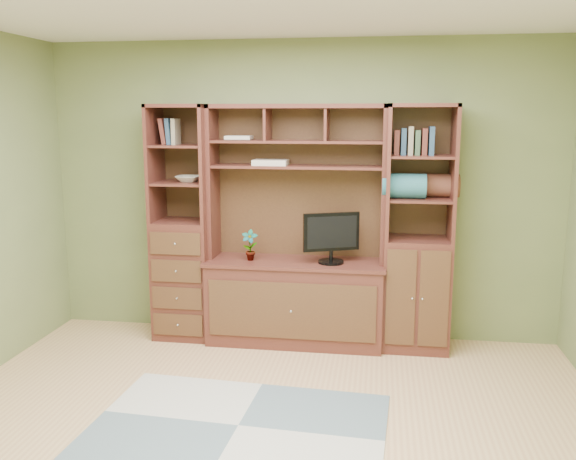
% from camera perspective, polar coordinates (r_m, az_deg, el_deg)
% --- Properties ---
extents(room, '(4.60, 4.10, 2.64)m').
position_cam_1_polar(room, '(3.43, -3.14, -0.40)').
color(room, tan).
rests_on(room, ground).
extents(center_hutch, '(1.54, 0.53, 2.05)m').
position_cam_1_polar(center_hutch, '(5.16, 0.69, 0.28)').
color(center_hutch, '#4F231B').
rests_on(center_hutch, ground).
extents(left_tower, '(0.50, 0.45, 2.05)m').
position_cam_1_polar(left_tower, '(5.43, -9.77, 0.64)').
color(left_tower, '#4F231B').
rests_on(left_tower, ground).
extents(right_tower, '(0.55, 0.45, 2.05)m').
position_cam_1_polar(right_tower, '(5.17, 12.08, 0.05)').
color(right_tower, '#4F231B').
rests_on(right_tower, ground).
extents(rug, '(1.93, 1.34, 0.01)m').
position_cam_1_polar(rug, '(4.10, -4.68, -17.82)').
color(rug, '#939998').
rests_on(rug, ground).
extents(monitor, '(0.53, 0.38, 0.59)m').
position_cam_1_polar(monitor, '(5.10, 4.08, 0.13)').
color(monitor, black).
rests_on(monitor, center_hutch).
extents(orchid, '(0.14, 0.09, 0.27)m').
position_cam_1_polar(orchid, '(5.23, -3.60, -1.42)').
color(orchid, '#AE5C3B').
rests_on(orchid, center_hutch).
extents(magazines, '(0.29, 0.21, 0.04)m').
position_cam_1_polar(magazines, '(5.22, -1.64, 6.35)').
color(magazines, beige).
rests_on(magazines, center_hutch).
extents(bowl, '(0.22, 0.22, 0.05)m').
position_cam_1_polar(bowl, '(5.36, -9.31, 4.75)').
color(bowl, beige).
rests_on(bowl, left_tower).
extents(blanket_teal, '(0.35, 0.20, 0.20)m').
position_cam_1_polar(blanket_teal, '(5.06, 10.80, 4.07)').
color(blanket_teal, '#28606A').
rests_on(blanket_teal, right_tower).
extents(blanket_red, '(0.34, 0.19, 0.19)m').
position_cam_1_polar(blanket_red, '(5.21, 13.84, 4.07)').
color(blanket_red, brown).
rests_on(blanket_red, right_tower).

